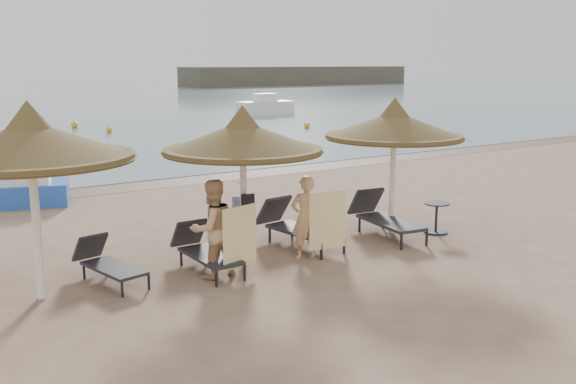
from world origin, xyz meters
The scene contains 20 objects.
ground centered at (0.00, 0.00, 0.00)m, with size 160.00×160.00×0.00m, color #967860.
wet_sand_strip centered at (0.00, 9.40, 0.00)m, with size 200.00×1.60×0.01m, color brown.
palapa_left centered at (-3.88, 1.05, 2.53)m, with size 3.21×3.21×3.18m.
palapa_center centered at (-0.18, 0.95, 2.37)m, with size 3.00×3.00×2.97m.
palapa_right centered at (3.60, 0.99, 2.39)m, with size 3.03×3.03×3.00m.
lounger_far_left centered at (-2.72, 1.30, 0.34)m, with size 0.89×1.75×0.75m.
lounger_near_left centered at (-1.02, 0.96, 0.37)m, with size 0.64×1.86×0.83m.
lounger_near_right centered at (1.27, 1.38, 0.42)m, with size 0.96×2.16×0.93m.
lounger_far_right centered at (3.31, 0.94, 0.42)m, with size 0.97×2.19×0.95m.
side_table centered at (4.42, 0.42, 0.32)m, with size 0.57×0.57×0.68m.
person_left centered at (-1.09, 0.46, 1.02)m, with size 0.94×0.61×2.04m, color tan.
person_right centered at (0.88, 0.43, 0.95)m, with size 0.88×0.57×1.90m, color tan.
towel_left centered at (-0.74, 0.11, 0.76)m, with size 0.77×0.20×1.10m.
towel_right centered at (1.23, 0.18, 0.77)m, with size 0.79×0.12×1.12m.
bag_patterned centered at (-0.18, 1.13, 1.08)m, with size 0.27×0.17×0.33m.
bag_dark centered at (-0.18, 0.79, 1.17)m, with size 0.25×0.10×0.35m.
pedal_boat centered at (-2.74, 8.54, 0.41)m, with size 2.69×2.04×1.11m.
buoy_mid centered at (4.07, 28.29, 0.20)m, with size 0.40×0.40×0.40m, color gold.
buoy_right centered at (15.17, 20.77, 0.18)m, with size 0.36×0.36×0.36m, color gold.
buoy_extra centered at (4.91, 24.66, 0.17)m, with size 0.34×0.34×0.34m, color gold.
Camera 1 is at (-5.95, -9.34, 3.74)m, focal length 40.00 mm.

